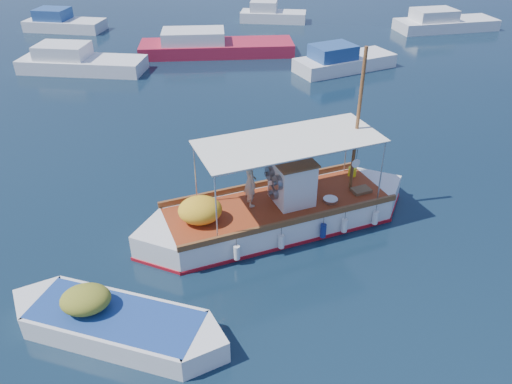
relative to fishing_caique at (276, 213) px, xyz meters
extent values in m
plane|color=black|center=(0.65, -0.16, -0.52)|extent=(160.00, 160.00, 0.00)
cube|color=white|center=(0.06, 0.01, -0.18)|extent=(7.61, 4.16, 1.06)
cube|color=white|center=(-3.44, -0.90, -0.18)|extent=(2.34, 2.34, 1.06)
cube|color=white|center=(3.55, 0.93, -0.18)|extent=(2.34, 2.34, 1.06)
cube|color=#A7101B|center=(0.06, 0.01, -0.50)|extent=(7.72, 4.26, 0.17)
cube|color=maroon|center=(0.06, 0.01, 0.33)|extent=(7.56, 3.98, 0.06)
cube|color=brown|center=(-0.25, 1.19, 0.45)|extent=(7.12, 1.95, 0.19)
cube|color=brown|center=(0.36, -1.16, 0.45)|extent=(7.12, 1.95, 0.19)
cube|color=white|center=(0.52, 0.14, 1.07)|extent=(1.44, 1.51, 1.45)
cube|color=brown|center=(0.52, 0.14, 1.83)|extent=(1.55, 1.62, 0.06)
cylinder|color=slate|center=(-0.01, -0.32, 1.36)|extent=(0.33, 0.52, 0.48)
cylinder|color=slate|center=(-0.16, 0.27, 1.36)|extent=(0.33, 0.52, 0.48)
cylinder|color=slate|center=(-0.08, -0.02, 0.83)|extent=(0.33, 0.52, 0.48)
cylinder|color=brown|center=(2.67, 0.70, 2.76)|extent=(0.14, 0.14, 4.82)
cylinder|color=brown|center=(1.92, 0.50, 2.38)|extent=(1.70, 0.51, 0.08)
cylinder|color=silver|center=(-2.55, 0.43, 1.44)|extent=(0.05, 0.05, 2.17)
cylinder|color=silver|center=(-2.01, -1.62, 1.44)|extent=(0.05, 0.05, 2.17)
cylinder|color=silver|center=(2.77, 1.82, 1.44)|extent=(0.05, 0.05, 2.17)
cylinder|color=silver|center=(3.31, -0.23, 1.44)|extent=(0.05, 0.05, 2.17)
cube|color=silver|center=(0.38, 0.10, 2.54)|extent=(6.09, 3.68, 0.04)
ellipsoid|color=gold|center=(-2.46, -0.65, 0.76)|extent=(1.60, 1.45, 0.81)
cube|color=#FDF316|center=(1.13, 0.84, 0.54)|extent=(0.28, 0.23, 0.39)
cylinder|color=#FDF316|center=(2.96, 1.47, 0.51)|extent=(0.35, 0.35, 0.33)
cube|color=brown|center=(2.95, 0.37, 0.41)|extent=(0.72, 0.58, 0.12)
cylinder|color=#B2B2B2|center=(1.78, -0.09, 0.41)|extent=(0.59, 0.59, 0.12)
cylinder|color=white|center=(2.36, -0.43, 1.92)|extent=(0.29, 0.10, 0.29)
cylinder|color=white|center=(-1.47, -1.78, -0.08)|extent=(0.24, 0.24, 0.46)
cylinder|color=navy|center=(1.33, -1.05, -0.08)|extent=(0.24, 0.24, 0.46)
cylinder|color=white|center=(3.20, -0.56, -0.08)|extent=(0.24, 0.24, 0.46)
imported|color=#A7A28A|center=(-0.84, 0.09, 1.19)|extent=(0.53, 0.68, 1.66)
cube|color=white|center=(-4.72, -4.12, -0.28)|extent=(4.67, 3.35, 0.85)
cube|color=white|center=(-6.71, -3.22, -0.28)|extent=(1.55, 1.55, 0.85)
cube|color=white|center=(-2.74, -5.01, -0.28)|extent=(1.55, 1.55, 0.85)
cube|color=navy|center=(-4.72, -4.12, 0.13)|extent=(4.59, 3.18, 0.05)
ellipsoid|color=olive|center=(-5.41, -3.81, 0.46)|extent=(1.56, 1.45, 0.63)
cube|color=silver|center=(-8.96, 17.24, -0.22)|extent=(7.76, 4.10, 1.00)
cube|color=silver|center=(-10.04, 17.51, 0.68)|extent=(3.36, 2.69, 0.80)
cube|color=#A91C31|center=(-0.74, 19.73, -0.22)|extent=(10.13, 3.28, 1.00)
cube|color=silver|center=(-2.24, 19.80, 0.68)|extent=(4.11, 2.57, 0.80)
cube|color=silver|center=(6.77, 15.56, -0.22)|extent=(6.56, 4.12, 1.00)
cube|color=navy|center=(5.90, 15.26, 0.68)|extent=(2.95, 2.58, 0.80)
cube|color=silver|center=(17.13, 23.84, -0.22)|extent=(7.93, 3.31, 1.00)
cube|color=silver|center=(15.98, 23.73, 0.68)|extent=(3.28, 2.49, 0.80)
cube|color=silver|center=(-11.90, 27.39, -0.22)|extent=(6.29, 3.87, 1.00)
cube|color=navy|center=(-12.74, 27.64, 0.68)|extent=(2.81, 2.54, 0.80)
cube|color=silver|center=(4.37, 28.18, -0.22)|extent=(5.56, 3.19, 1.00)
cube|color=silver|center=(3.61, 28.37, 0.68)|extent=(2.44, 2.15, 0.80)
camera|label=1|loc=(-2.38, -13.33, 9.25)|focal=35.00mm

